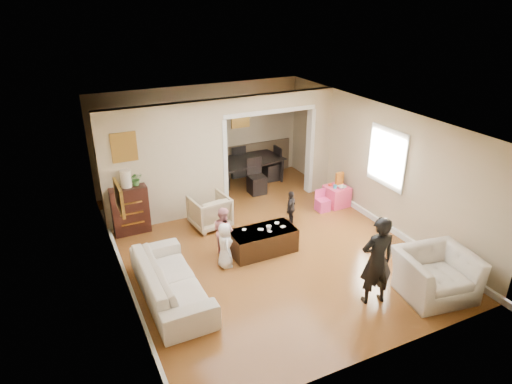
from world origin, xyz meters
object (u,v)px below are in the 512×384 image
coffee_cup (269,228)px  child_kneel_a (225,245)px  armchair_back (210,211)px  dining_table (246,172)px  armchair_front (435,274)px  dresser (130,209)px  play_table (336,196)px  table_lamp (126,179)px  child_kneel_b (223,231)px  cyan_cup (335,187)px  adult_person (377,261)px  coffee_table (263,241)px  sofa (171,280)px  child_toddler (291,208)px

coffee_cup → child_kneel_a: 0.96m
armchair_back → dining_table: size_ratio=0.41×
armchair_back → armchair_front: armchair_front is taller
child_kneel_a → coffee_cup: bearing=-74.6°
dresser → child_kneel_a: size_ratio=1.17×
armchair_front → coffee_cup: bearing=137.5°
armchair_front → play_table: (0.52, 3.57, -0.14)m
table_lamp → child_kneel_b: 2.31m
play_table → cyan_cup: 0.30m
coffee_cup → play_table: size_ratio=0.21×
armchair_front → table_lamp: (-4.14, 4.40, 0.82)m
dresser → adult_person: adult_person is taller
table_lamp → coffee_table: bearing=-42.2°
sofa → cyan_cup: (4.42, 1.70, 0.19)m
child_kneel_b → child_toddler: (1.75, 0.45, -0.09)m
coffee_table → play_table: 2.75m
adult_person → sofa: bearing=-16.5°
cyan_cup → sofa: bearing=-158.9°
coffee_table → play_table: (2.51, 1.12, 0.00)m
sofa → armchair_back: size_ratio=2.88×
cyan_cup → adult_person: bearing=-114.4°
table_lamp → child_kneel_a: 2.59m
armchair_front → table_lamp: bearing=142.5°
coffee_table → coffee_cup: size_ratio=12.17×
sofa → coffee_cup: size_ratio=21.72×
table_lamp → child_kneel_b: table_lamp is taller
sofa → armchair_back: (1.44, 2.07, 0.03)m
coffee_cup → sofa: bearing=-164.6°
dining_table → child_kneel_a: (-1.96, -3.37, 0.10)m
coffee_cup → child_toddler: (0.95, 0.80, -0.13)m
sofa → coffee_table: size_ratio=1.78×
coffee_table → child_kneel_a: bearing=-170.0°
armchair_back → child_kneel_b: bearing=77.1°
armchair_front → child_kneel_a: (-2.84, 2.30, 0.06)m
table_lamp → coffee_cup: 3.09m
coffee_table → adult_person: (0.95, -2.16, 0.54)m
adult_person → child_kneel_b: (-1.65, 2.46, -0.29)m
sofa → cyan_cup: bearing=-69.3°
armchair_front → child_kneel_b: bearing=143.7°
table_lamp → adult_person: adult_person is taller
armchair_front → dining_table: bearing=108.1°
adult_person → coffee_cup: bearing=-57.3°
play_table → cyan_cup: (-0.10, -0.05, 0.28)m
child_kneel_b → sofa: bearing=104.9°
dresser → child_toddler: size_ratio=1.30×
coffee_table → play_table: play_table is taller
coffee_table → dining_table: bearing=71.0°
adult_person → play_table: bearing=-104.7°
table_lamp → child_toddler: size_ratio=0.45×
coffee_cup → child_kneel_b: 0.87m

